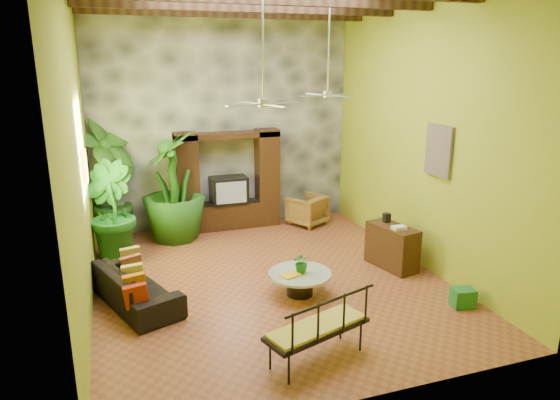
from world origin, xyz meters
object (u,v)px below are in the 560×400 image
object	(u,v)px
tall_plant_a	(109,180)
side_console	(392,247)
wicker_armchair	(307,210)
tall_plant_c	(173,186)
tall_plant_b	(110,212)
ceiling_fan_front	(263,90)
sofa	(134,286)
ceiling_fan_back	(328,83)
entertainment_center	(229,188)
coffee_table	(300,280)
iron_bench	(320,326)
green_bin	(463,298)

from	to	relation	value
tall_plant_a	side_console	distance (m)	6.08
wicker_armchair	tall_plant_c	xyz separation A→B (m)	(-3.15, -0.01, 0.84)
tall_plant_b	tall_plant_c	bearing A→B (deg)	30.16
ceiling_fan_front	sofa	bearing A→B (deg)	173.12
ceiling_fan_back	tall_plant_b	world-z (taller)	ceiling_fan_back
sofa	tall_plant_a	xyz separation A→B (m)	(-0.28, 3.25, 1.07)
entertainment_center	coffee_table	bearing A→B (deg)	-85.34
tall_plant_b	side_console	world-z (taller)	tall_plant_b
tall_plant_b	tall_plant_c	xyz separation A→B (m)	(1.33, 0.77, 0.22)
iron_bench	tall_plant_b	bearing A→B (deg)	100.24
entertainment_center	ceiling_fan_back	size ratio (longest dim) A/B	1.29
entertainment_center	wicker_armchair	size ratio (longest dim) A/B	3.02
tall_plant_c	green_bin	bearing A→B (deg)	-49.84
coffee_table	side_console	distance (m)	2.16
ceiling_fan_front	side_console	world-z (taller)	ceiling_fan_front
coffee_table	green_bin	distance (m)	2.65
sofa	tall_plant_b	distance (m)	2.23
wicker_armchair	coffee_table	distance (m)	3.78
wicker_armchair	green_bin	bearing A→B (deg)	70.39
tall_plant_c	entertainment_center	bearing A→B (deg)	17.05
coffee_table	iron_bench	distance (m)	2.01
green_bin	tall_plant_c	bearing A→B (deg)	130.16
entertainment_center	tall_plant_b	world-z (taller)	entertainment_center
ceiling_fan_back	side_console	world-z (taller)	ceiling_fan_back
coffee_table	tall_plant_a	bearing A→B (deg)	127.50
iron_bench	green_bin	bearing A→B (deg)	-4.28
sofa	coffee_table	xyz separation A→B (m)	(2.66, -0.58, -0.04)
sofa	tall_plant_a	distance (m)	3.43
tall_plant_b	coffee_table	bearing A→B (deg)	-42.13
ceiling_fan_front	ceiling_fan_back	distance (m)	2.41
tall_plant_c	coffee_table	xyz separation A→B (m)	(1.63, -3.45, -0.95)
tall_plant_c	coffee_table	size ratio (longest dim) A/B	2.27
tall_plant_c	side_console	world-z (taller)	tall_plant_c
side_console	green_bin	world-z (taller)	side_console
entertainment_center	tall_plant_a	xyz separation A→B (m)	(-2.62, -0.03, 0.40)
wicker_armchair	tall_plant_b	xyz separation A→B (m)	(-4.48, -0.78, 0.62)
wicker_armchair	side_console	size ratio (longest dim) A/B	0.77
ceiling_fan_front	side_console	bearing A→B (deg)	4.76
entertainment_center	ceiling_fan_front	xyz separation A→B (m)	(-0.20, -3.54, 2.44)
entertainment_center	tall_plant_a	size ratio (longest dim) A/B	0.88
iron_bench	green_bin	xyz separation A→B (m)	(2.81, 0.69, -0.39)
tall_plant_a	tall_plant_b	bearing A→B (deg)	-91.19
ceiling_fan_front	wicker_armchair	xyz separation A→B (m)	(2.03, 3.14, -3.04)
tall_plant_a	iron_bench	xyz separation A→B (m)	(2.47, -5.77, -0.82)
side_console	green_bin	distance (m)	1.82
tall_plant_b	iron_bench	xyz separation A→B (m)	(2.49, -4.62, -0.44)
tall_plant_c	iron_bench	size ratio (longest dim) A/B	1.57
tall_plant_a	side_console	xyz separation A→B (m)	(5.02, -3.29, -0.95)
ceiling_fan_front	coffee_table	xyz separation A→B (m)	(0.51, -0.32, -3.15)
ceiling_fan_front	green_bin	world-z (taller)	ceiling_fan_front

